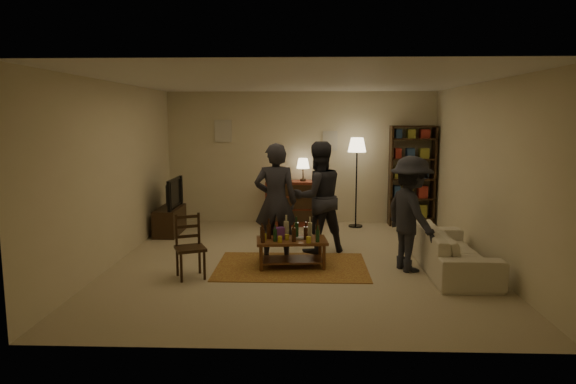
{
  "coord_description": "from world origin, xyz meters",
  "views": [
    {
      "loc": [
        0.12,
        -7.59,
        2.18
      ],
      "look_at": [
        -0.16,
        0.1,
        1.06
      ],
      "focal_mm": 32.0,
      "sensor_mm": 36.0,
      "label": 1
    }
  ],
  "objects_px": {
    "coffee_table": "(291,242)",
    "floor_lamp": "(357,151)",
    "sofa": "(452,250)",
    "person_right": "(318,197)",
    "person_left": "(276,202)",
    "person_by_sofa": "(411,214)",
    "dresser": "(291,202)",
    "dining_chair": "(189,244)",
    "tv_stand": "(170,214)",
    "bookshelf": "(412,175)"
  },
  "relations": [
    {
      "from": "floor_lamp",
      "to": "sofa",
      "type": "xyz_separation_m",
      "value": [
        1.09,
        -2.95,
        -1.21
      ]
    },
    {
      "from": "dresser",
      "to": "person_by_sofa",
      "type": "bearing_deg",
      "value": -59.87
    },
    {
      "from": "dresser",
      "to": "person_by_sofa",
      "type": "height_order",
      "value": "person_by_sofa"
    },
    {
      "from": "dining_chair",
      "to": "bookshelf",
      "type": "relative_size",
      "value": 0.44
    },
    {
      "from": "sofa",
      "to": "person_right",
      "type": "height_order",
      "value": "person_right"
    },
    {
      "from": "coffee_table",
      "to": "floor_lamp",
      "type": "distance_m",
      "value": 3.28
    },
    {
      "from": "dining_chair",
      "to": "person_left",
      "type": "bearing_deg",
      "value": 16.37
    },
    {
      "from": "dresser",
      "to": "tv_stand",
      "type": "bearing_deg",
      "value": -157.93
    },
    {
      "from": "coffee_table",
      "to": "floor_lamp",
      "type": "height_order",
      "value": "floor_lamp"
    },
    {
      "from": "dining_chair",
      "to": "person_by_sofa",
      "type": "distance_m",
      "value": 3.13
    },
    {
      "from": "coffee_table",
      "to": "person_left",
      "type": "height_order",
      "value": "person_left"
    },
    {
      "from": "bookshelf",
      "to": "floor_lamp",
      "type": "xyz_separation_m",
      "value": [
        -1.13,
        -0.23,
        0.48
      ]
    },
    {
      "from": "tv_stand",
      "to": "sofa",
      "type": "relative_size",
      "value": 0.51
    },
    {
      "from": "tv_stand",
      "to": "person_by_sofa",
      "type": "height_order",
      "value": "person_by_sofa"
    },
    {
      "from": "dresser",
      "to": "person_right",
      "type": "relative_size",
      "value": 0.75
    },
    {
      "from": "dining_chair",
      "to": "floor_lamp",
      "type": "bearing_deg",
      "value": 28.56
    },
    {
      "from": "bookshelf",
      "to": "sofa",
      "type": "relative_size",
      "value": 0.97
    },
    {
      "from": "bookshelf",
      "to": "floor_lamp",
      "type": "bearing_deg",
      "value": -168.42
    },
    {
      "from": "person_right",
      "to": "tv_stand",
      "type": "bearing_deg",
      "value": -45.45
    },
    {
      "from": "sofa",
      "to": "person_by_sofa",
      "type": "xyz_separation_m",
      "value": [
        -0.6,
        0.02,
        0.52
      ]
    },
    {
      "from": "coffee_table",
      "to": "tv_stand",
      "type": "distance_m",
      "value": 3.14
    },
    {
      "from": "sofa",
      "to": "person_right",
      "type": "xyz_separation_m",
      "value": [
        -1.89,
        1.0,
        0.6
      ]
    },
    {
      "from": "dresser",
      "to": "person_left",
      "type": "relative_size",
      "value": 0.76
    },
    {
      "from": "dining_chair",
      "to": "floor_lamp",
      "type": "distance_m",
      "value": 4.36
    },
    {
      "from": "person_left",
      "to": "person_by_sofa",
      "type": "bearing_deg",
      "value": 166.11
    },
    {
      "from": "bookshelf",
      "to": "tv_stand",
      "type": "bearing_deg",
      "value": -168.2
    },
    {
      "from": "dining_chair",
      "to": "person_left",
      "type": "relative_size",
      "value": 0.49
    },
    {
      "from": "dresser",
      "to": "sofa",
      "type": "bearing_deg",
      "value": -52.46
    },
    {
      "from": "coffee_table",
      "to": "person_right",
      "type": "bearing_deg",
      "value": 65.11
    },
    {
      "from": "dresser",
      "to": "person_right",
      "type": "height_order",
      "value": "person_right"
    },
    {
      "from": "person_right",
      "to": "person_by_sofa",
      "type": "xyz_separation_m",
      "value": [
        1.29,
        -0.97,
        -0.08
      ]
    },
    {
      "from": "dresser",
      "to": "person_right",
      "type": "distance_m",
      "value": 2.22
    },
    {
      "from": "bookshelf",
      "to": "dresser",
      "type": "bearing_deg",
      "value": -178.43
    },
    {
      "from": "sofa",
      "to": "person_by_sofa",
      "type": "relative_size",
      "value": 1.27
    },
    {
      "from": "dining_chair",
      "to": "tv_stand",
      "type": "height_order",
      "value": "tv_stand"
    },
    {
      "from": "bookshelf",
      "to": "person_left",
      "type": "distance_m",
      "value": 3.7
    },
    {
      "from": "bookshelf",
      "to": "person_left",
      "type": "relative_size",
      "value": 1.12
    },
    {
      "from": "coffee_table",
      "to": "person_right",
      "type": "relative_size",
      "value": 0.59
    },
    {
      "from": "coffee_table",
      "to": "person_right",
      "type": "height_order",
      "value": "person_right"
    },
    {
      "from": "coffee_table",
      "to": "bookshelf",
      "type": "bearing_deg",
      "value": 52.57
    },
    {
      "from": "tv_stand",
      "to": "bookshelf",
      "type": "relative_size",
      "value": 0.52
    },
    {
      "from": "coffee_table",
      "to": "tv_stand",
      "type": "relative_size",
      "value": 1.01
    },
    {
      "from": "person_right",
      "to": "dresser",
      "type": "bearing_deg",
      "value": -98.53
    },
    {
      "from": "dining_chair",
      "to": "tv_stand",
      "type": "distance_m",
      "value": 2.77
    },
    {
      "from": "dresser",
      "to": "floor_lamp",
      "type": "relative_size",
      "value": 0.76
    },
    {
      "from": "floor_lamp",
      "to": "tv_stand",
      "type": "bearing_deg",
      "value": -168.13
    },
    {
      "from": "person_by_sofa",
      "to": "person_left",
      "type": "bearing_deg",
      "value": 54.79
    },
    {
      "from": "coffee_table",
      "to": "dresser",
      "type": "xyz_separation_m",
      "value": [
        -0.09,
        3.0,
        0.09
      ]
    },
    {
      "from": "tv_stand",
      "to": "person_left",
      "type": "relative_size",
      "value": 0.59
    },
    {
      "from": "bookshelf",
      "to": "person_by_sofa",
      "type": "height_order",
      "value": "bookshelf"
    }
  ]
}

